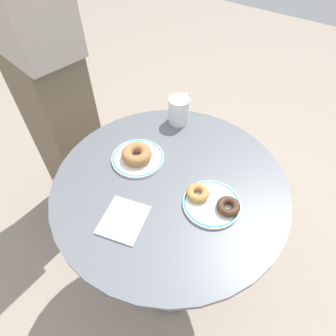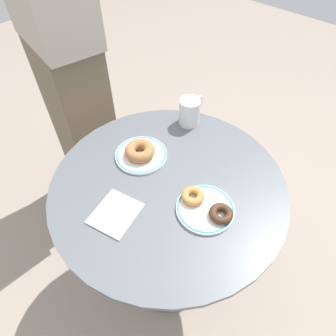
{
  "view_description": "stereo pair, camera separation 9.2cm",
  "coord_description": "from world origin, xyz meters",
  "px_view_note": "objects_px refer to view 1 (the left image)",
  "views": [
    {
      "loc": [
        0.32,
        -0.47,
        1.46
      ],
      "look_at": [
        -0.03,
        0.03,
        0.76
      ],
      "focal_mm": 31.11,
      "sensor_mm": 36.0,
      "label": 1
    },
    {
      "loc": [
        0.39,
        -0.42,
        1.46
      ],
      "look_at": [
        -0.03,
        0.03,
        0.76
      ],
      "focal_mm": 31.11,
      "sensor_mm": 36.0,
      "label": 2
    }
  ],
  "objects_px": {
    "donut_old_fashioned": "(197,193)",
    "coffee_mug": "(179,110)",
    "plate_left": "(138,158)",
    "donut_chocolate": "(228,206)",
    "cafe_table": "(170,219)",
    "plate_right": "(212,203)",
    "paper_napkin": "(123,220)",
    "donut_cinnamon": "(137,154)",
    "person_figure": "(41,66)"
  },
  "relations": [
    {
      "from": "coffee_mug",
      "to": "donut_chocolate",
      "type": "bearing_deg",
      "value": -37.85
    },
    {
      "from": "cafe_table",
      "to": "donut_chocolate",
      "type": "height_order",
      "value": "donut_chocolate"
    },
    {
      "from": "plate_right",
      "to": "coffee_mug",
      "type": "distance_m",
      "value": 0.4
    },
    {
      "from": "cafe_table",
      "to": "plate_right",
      "type": "relative_size",
      "value": 4.38
    },
    {
      "from": "plate_left",
      "to": "coffee_mug",
      "type": "distance_m",
      "value": 0.25
    },
    {
      "from": "plate_right",
      "to": "person_figure",
      "type": "height_order",
      "value": "person_figure"
    },
    {
      "from": "donut_cinnamon",
      "to": "coffee_mug",
      "type": "height_order",
      "value": "coffee_mug"
    },
    {
      "from": "person_figure",
      "to": "donut_chocolate",
      "type": "bearing_deg",
      "value": -6.99
    },
    {
      "from": "coffee_mug",
      "to": "person_figure",
      "type": "bearing_deg",
      "value": -164.56
    },
    {
      "from": "donut_old_fashioned",
      "to": "paper_napkin",
      "type": "height_order",
      "value": "donut_old_fashioned"
    },
    {
      "from": "coffee_mug",
      "to": "person_figure",
      "type": "xyz_separation_m",
      "value": [
        -0.56,
        -0.15,
        0.07
      ]
    },
    {
      "from": "donut_cinnamon",
      "to": "plate_right",
      "type": "bearing_deg",
      "value": -2.84
    },
    {
      "from": "paper_napkin",
      "to": "donut_old_fashioned",
      "type": "bearing_deg",
      "value": 54.8
    },
    {
      "from": "cafe_table",
      "to": "plate_left",
      "type": "distance_m",
      "value": 0.27
    },
    {
      "from": "donut_chocolate",
      "to": "paper_napkin",
      "type": "relative_size",
      "value": 0.52
    },
    {
      "from": "donut_cinnamon",
      "to": "donut_old_fashioned",
      "type": "relative_size",
      "value": 1.47
    },
    {
      "from": "donut_old_fashioned",
      "to": "paper_napkin",
      "type": "xyz_separation_m",
      "value": [
        -0.13,
        -0.19,
        -0.02
      ]
    },
    {
      "from": "plate_left",
      "to": "person_figure",
      "type": "distance_m",
      "value": 0.57
    },
    {
      "from": "donut_chocolate",
      "to": "paper_napkin",
      "type": "distance_m",
      "value": 0.3
    },
    {
      "from": "plate_left",
      "to": "paper_napkin",
      "type": "height_order",
      "value": "plate_left"
    },
    {
      "from": "cafe_table",
      "to": "plate_right",
      "type": "distance_m",
      "value": 0.27
    },
    {
      "from": "plate_left",
      "to": "donut_chocolate",
      "type": "xyz_separation_m",
      "value": [
        0.34,
        -0.01,
        0.02
      ]
    },
    {
      "from": "paper_napkin",
      "to": "donut_cinnamon",
      "type": "bearing_deg",
      "value": 119.06
    },
    {
      "from": "cafe_table",
      "to": "donut_old_fashioned",
      "type": "xyz_separation_m",
      "value": [
        0.1,
        -0.0,
        0.24
      ]
    },
    {
      "from": "paper_napkin",
      "to": "coffee_mug",
      "type": "xyz_separation_m",
      "value": [
        -0.11,
        0.46,
        0.05
      ]
    },
    {
      "from": "donut_cinnamon",
      "to": "donut_chocolate",
      "type": "xyz_separation_m",
      "value": [
        0.34,
        -0.01,
        -0.01
      ]
    },
    {
      "from": "cafe_table",
      "to": "paper_napkin",
      "type": "xyz_separation_m",
      "value": [
        -0.03,
        -0.19,
        0.22
      ]
    },
    {
      "from": "plate_left",
      "to": "coffee_mug",
      "type": "relative_size",
      "value": 1.43
    },
    {
      "from": "donut_old_fashioned",
      "to": "plate_left",
      "type": "bearing_deg",
      "value": 174.47
    },
    {
      "from": "coffee_mug",
      "to": "donut_cinnamon",
      "type": "bearing_deg",
      "value": -90.53
    },
    {
      "from": "plate_right",
      "to": "paper_napkin",
      "type": "relative_size",
      "value": 1.28
    },
    {
      "from": "plate_left",
      "to": "plate_right",
      "type": "height_order",
      "value": "same"
    },
    {
      "from": "plate_right",
      "to": "donut_old_fashioned",
      "type": "bearing_deg",
      "value": -174.2
    },
    {
      "from": "plate_left",
      "to": "donut_chocolate",
      "type": "height_order",
      "value": "donut_chocolate"
    },
    {
      "from": "cafe_table",
      "to": "donut_cinnamon",
      "type": "distance_m",
      "value": 0.29
    },
    {
      "from": "paper_napkin",
      "to": "person_figure",
      "type": "bearing_deg",
      "value": 155.42
    },
    {
      "from": "donut_old_fashioned",
      "to": "cafe_table",
      "type": "bearing_deg",
      "value": 178.96
    },
    {
      "from": "plate_right",
      "to": "donut_chocolate",
      "type": "distance_m",
      "value": 0.05
    },
    {
      "from": "paper_napkin",
      "to": "person_figure",
      "type": "distance_m",
      "value": 0.75
    },
    {
      "from": "donut_old_fashioned",
      "to": "coffee_mug",
      "type": "height_order",
      "value": "coffee_mug"
    },
    {
      "from": "donut_old_fashioned",
      "to": "person_figure",
      "type": "height_order",
      "value": "person_figure"
    },
    {
      "from": "donut_cinnamon",
      "to": "paper_napkin",
      "type": "bearing_deg",
      "value": -60.94
    },
    {
      "from": "cafe_table",
      "to": "coffee_mug",
      "type": "xyz_separation_m",
      "value": [
        -0.14,
        0.27,
        0.27
      ]
    },
    {
      "from": "donut_old_fashioned",
      "to": "paper_napkin",
      "type": "relative_size",
      "value": 0.52
    },
    {
      "from": "paper_napkin",
      "to": "coffee_mug",
      "type": "relative_size",
      "value": 1.08
    },
    {
      "from": "donut_old_fashioned",
      "to": "coffee_mug",
      "type": "xyz_separation_m",
      "value": [
        -0.24,
        0.27,
        0.03
      ]
    },
    {
      "from": "plate_left",
      "to": "person_figure",
      "type": "xyz_separation_m",
      "value": [
        -0.55,
        0.1,
        0.11
      ]
    },
    {
      "from": "paper_napkin",
      "to": "person_figure",
      "type": "xyz_separation_m",
      "value": [
        -0.67,
        0.31,
        0.12
      ]
    },
    {
      "from": "cafe_table",
      "to": "person_figure",
      "type": "xyz_separation_m",
      "value": [
        -0.7,
        0.12,
        0.34
      ]
    },
    {
      "from": "cafe_table",
      "to": "donut_cinnamon",
      "type": "xyz_separation_m",
      "value": [
        -0.15,
        0.02,
        0.25
      ]
    }
  ]
}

